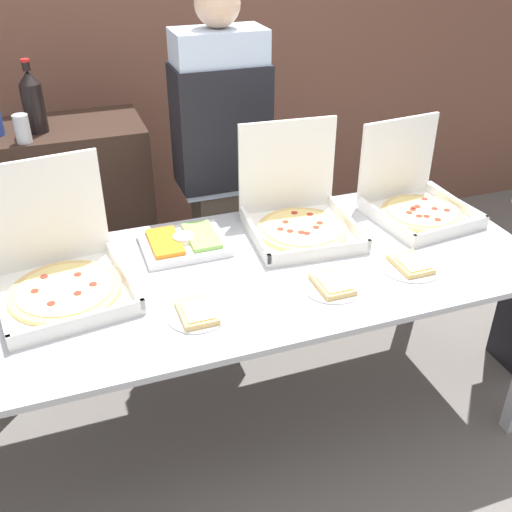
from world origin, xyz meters
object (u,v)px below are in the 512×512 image
veggie_tray (184,242)px  paper_plate_front_left (332,285)px  pizza_box_near_right (298,213)px  paper_plate_front_center (411,265)px  soda_bottle (33,101)px  soda_can_silver (22,129)px  paper_plate_front_right (197,313)px  person_server_vest (222,158)px  pizza_box_near_left (60,271)px  pizza_box_far_left (415,200)px

veggie_tray → paper_plate_front_left: bearing=-46.8°
pizza_box_near_right → veggie_tray: 0.50m
paper_plate_front_center → soda_bottle: size_ratio=0.73×
veggie_tray → soda_can_silver: size_ratio=2.74×
pizza_box_near_right → paper_plate_front_right: (-0.57, -0.46, -0.06)m
person_server_vest → pizza_box_near_left: bearing=37.3°
pizza_box_far_left → paper_plate_front_center: (-0.26, -0.39, -0.06)m
pizza_box_near_left → soda_can_silver: (-0.06, 0.73, 0.30)m
veggie_tray → soda_can_silver: (-0.55, 0.58, 0.36)m
pizza_box_near_left → soda_bottle: (0.01, 0.86, 0.38)m
veggie_tray → soda_bottle: soda_bottle is taller
pizza_box_near_right → paper_plate_front_left: pizza_box_near_right is taller
pizza_box_far_left → soda_bottle: 1.76m
paper_plate_front_right → soda_can_silver: size_ratio=1.69×
pizza_box_near_right → paper_plate_front_left: (-0.06, -0.46, -0.07)m
pizza_box_far_left → soda_can_silver: soda_can_silver is taller
soda_bottle → pizza_box_near_left: bearing=-90.3°
pizza_box_near_left → paper_plate_front_right: size_ratio=2.48×
pizza_box_near_right → veggie_tray: bearing=-177.7°
pizza_box_near_right → paper_plate_front_center: bearing=-52.0°
pizza_box_far_left → veggie_tray: size_ratio=1.35×
pizza_box_far_left → paper_plate_front_left: 0.74m
veggie_tray → person_server_vest: person_server_vest is taller
pizza_box_near_left → person_server_vest: size_ratio=0.29×
pizza_box_near_left → veggie_tray: (0.49, 0.15, -0.06)m
paper_plate_front_center → paper_plate_front_left: size_ratio=1.06×
pizza_box_near_left → pizza_box_far_left: pizza_box_near_left is taller
paper_plate_front_right → paper_plate_front_left: (0.51, 0.00, -0.00)m
pizza_box_far_left → paper_plate_front_center: bearing=-129.8°
paper_plate_front_right → soda_bottle: (-0.42, 1.18, 0.45)m
paper_plate_front_right → soda_bottle: soda_bottle is taller
paper_plate_front_right → person_server_vest: size_ratio=0.12×
soda_bottle → pizza_box_far_left: bearing=-26.4°
paper_plate_front_left → paper_plate_front_center: bearing=4.1°
paper_plate_front_center → veggie_tray: 0.91m
pizza_box_far_left → pizza_box_near_right: bearing=169.4°
paper_plate_front_right → person_server_vest: person_server_vest is taller
paper_plate_front_center → person_server_vest: person_server_vest is taller
pizza_box_far_left → veggie_tray: pizza_box_far_left is taller
paper_plate_front_left → veggie_tray: size_ratio=0.66×
paper_plate_front_center → soda_can_silver: bearing=142.5°
paper_plate_front_left → veggie_tray: bearing=133.2°
pizza_box_near_left → pizza_box_far_left: bearing=-3.8°
pizza_box_near_right → person_server_vest: (-0.19, 0.47, 0.10)m
paper_plate_front_right → pizza_box_near_right: bearing=38.8°
pizza_box_near_left → veggie_tray: size_ratio=1.53×
paper_plate_front_left → soda_can_silver: soda_can_silver is taller
pizza_box_near_right → person_server_vest: person_server_vest is taller
paper_plate_front_center → soda_can_silver: soda_can_silver is taller
person_server_vest → soda_can_silver: bearing=-8.4°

